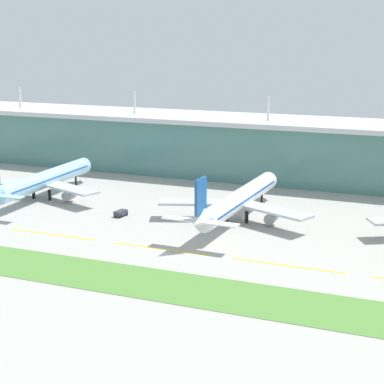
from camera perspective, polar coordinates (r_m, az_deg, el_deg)
The scene contains 9 objects.
ground_plane at distance 168.33m, azimuth -2.38°, elevation -5.52°, with size 600.00×600.00×0.00m, color #A8A59E.
terminal_building at distance 256.06m, azimuth 6.88°, elevation 3.76°, with size 288.00×34.00×32.40m.
airliner_near_middle at distance 229.85m, azimuth -12.79°, elevation 1.01°, with size 48.78×63.02×18.90m.
airliner_center at distance 197.74m, azimuth 4.06°, elevation -0.69°, with size 48.78×67.13×18.90m.
taxiway_stripe_mid_west at distance 189.54m, azimuth -12.06°, elevation -3.62°, with size 28.00×0.70×0.04m, color yellow.
taxiway_stripe_centre at distance 173.27m, azimuth -2.68°, elevation -4.96°, with size 28.00×0.70×0.04m, color yellow.
taxiway_stripe_mid_east at distance 162.58m, azimuth 8.32°, elevation -6.35°, with size 28.00×0.70×0.04m, color yellow.
grass_verge at distance 152.44m, azimuth -5.36°, elevation -7.63°, with size 300.00×18.00×0.10m, color #518438.
pushback_tug at distance 204.44m, azimuth -6.21°, elevation -1.82°, with size 3.08×4.71×1.85m.
Camera 1 is at (66.80, -144.43, 54.88)m, focal length 61.44 mm.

